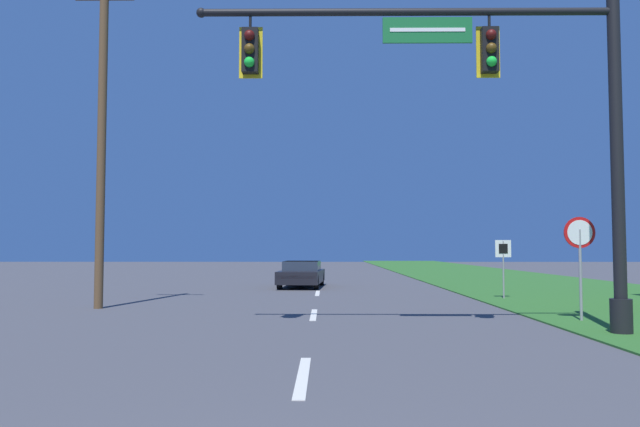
# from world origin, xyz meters

# --- Properties ---
(grass_verge_right) EXTENTS (10.00, 110.00, 0.04)m
(grass_verge_right) POSITION_xyz_m (10.50, 30.00, 0.02)
(grass_verge_right) COLOR #2D6626
(grass_verge_right) RESTS_ON ground
(road_center_line) EXTENTS (0.16, 34.80, 0.01)m
(road_center_line) POSITION_xyz_m (0.00, 22.00, 0.01)
(road_center_line) COLOR silver
(road_center_line) RESTS_ON ground
(signal_mast) EXTENTS (9.05, 0.47, 7.62)m
(signal_mast) POSITION_xyz_m (4.23, 10.18, 4.62)
(signal_mast) COLOR black
(signal_mast) RESTS_ON grass_verge_right
(car_ahead) EXTENTS (2.12, 4.66, 1.19)m
(car_ahead) POSITION_xyz_m (-0.78, 25.93, 0.60)
(car_ahead) COLOR black
(car_ahead) RESTS_ON ground
(stop_sign) EXTENTS (0.76, 0.07, 2.50)m
(stop_sign) POSITION_xyz_m (6.50, 12.44, 1.86)
(stop_sign) COLOR gray
(stop_sign) RESTS_ON grass_verge_right
(route_sign_post) EXTENTS (0.55, 0.06, 2.03)m
(route_sign_post) POSITION_xyz_m (6.54, 19.12, 1.53)
(route_sign_post) COLOR gray
(route_sign_post) RESTS_ON grass_verge_right
(utility_pole_near) EXTENTS (1.80, 0.26, 10.30)m
(utility_pole_near) POSITION_xyz_m (-6.42, 15.74, 5.31)
(utility_pole_near) COLOR brown
(utility_pole_near) RESTS_ON ground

